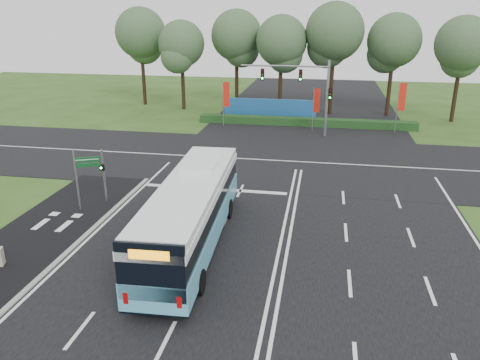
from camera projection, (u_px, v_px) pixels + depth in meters
name	position (u px, v px, depth m)	size (l,w,h in m)	color
ground	(284.00, 228.00, 25.35)	(120.00, 120.00, 0.00)	#2C4C19
road_main	(284.00, 228.00, 25.35)	(20.00, 120.00, 0.04)	black
road_cross	(298.00, 162.00, 36.45)	(120.00, 14.00, 0.05)	black
bike_path	(42.00, 234.00, 24.65)	(5.00, 18.00, 0.06)	black
kerb_strip	(84.00, 237.00, 24.24)	(0.25, 18.00, 0.12)	gray
city_bus	(192.00, 212.00, 22.77)	(3.25, 12.93, 3.68)	#56A7C7
pedestrian_signal	(104.00, 174.00, 28.26)	(0.31, 0.41, 3.33)	gray
street_sign	(82.00, 172.00, 26.91)	(1.36, 0.65, 3.75)	gray
banner_flag_left	(226.00, 97.00, 46.66)	(0.68, 0.10, 4.60)	gray
banner_flag_mid	(316.00, 103.00, 44.88)	(0.63, 0.09, 4.26)	gray
banner_flag_right	(401.00, 100.00, 44.18)	(0.72, 0.12, 4.90)	gray
traffic_light_gantry	(308.00, 86.00, 42.71)	(8.41, 0.28, 7.00)	gray
hedge	(305.00, 122.00, 47.90)	(22.00, 1.20, 0.80)	#133616
blue_hoarding	(270.00, 109.00, 50.64)	(10.00, 0.30, 2.20)	#1A528C
eucalyptus_row	(284.00, 38.00, 51.96)	(41.57, 9.35, 12.17)	black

